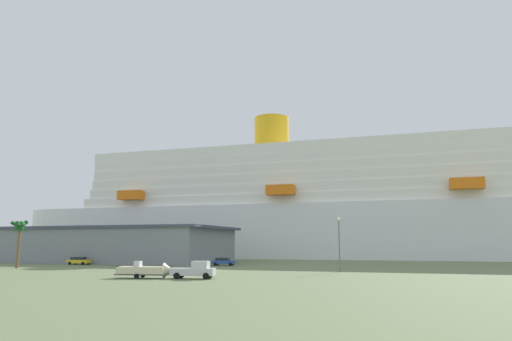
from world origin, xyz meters
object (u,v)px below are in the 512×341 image
pickup_truck (195,270)px  palm_tree (20,231)px  cruise_ship (378,210)px  street_lamp (339,236)px  parked_car_yellow_taxi (79,261)px  parked_car_green_wagon (138,260)px  small_boat_on_trailer (148,271)px  parked_car_blue_suv (224,261)px

pickup_truck → palm_tree: bearing=159.3°
cruise_ship → palm_tree: 95.44m
palm_tree → street_lamp: palm_tree is taller
pickup_truck → cruise_ship: bearing=74.4°
pickup_truck → palm_tree: 43.41m
parked_car_yellow_taxi → palm_tree: bearing=-99.2°
pickup_truck → parked_car_green_wagon: size_ratio=1.25×
small_boat_on_trailer → parked_car_green_wagon: small_boat_on_trailer is taller
cruise_ship → parked_car_yellow_taxi: bearing=-138.0°
pickup_truck → parked_car_green_wagon: pickup_truck is taller
parked_car_blue_suv → parked_car_yellow_taxi: size_ratio=1.02×
pickup_truck → parked_car_green_wagon: bearing=127.5°
street_lamp → parked_car_yellow_taxi: street_lamp is taller
parked_car_green_wagon → parked_car_yellow_taxi: size_ratio=0.98×
pickup_truck → parked_car_blue_suv: 34.27m
parked_car_blue_suv → parked_car_yellow_taxi: same height
pickup_truck → small_boat_on_trailer: pickup_truck is taller
street_lamp → parked_car_green_wagon: (-44.27, 16.99, -4.66)m
small_boat_on_trailer → parked_car_yellow_taxi: size_ratio=1.82×
cruise_ship → pickup_truck: (-23.85, -85.52, -13.21)m
street_lamp → pickup_truck: bearing=-132.1°
small_boat_on_trailer → parked_car_yellow_taxi: 44.12m
small_boat_on_trailer → street_lamp: bearing=40.1°
street_lamp → parked_car_blue_suv: 28.66m
parked_car_blue_suv → pickup_truck: bearing=-77.9°
parked_car_green_wagon → parked_car_blue_suv: bearing=-6.2°
small_boat_on_trailer → cruise_ship: bearing=70.8°
palm_tree → small_boat_on_trailer: bearing=-25.0°
street_lamp → parked_car_yellow_taxi: size_ratio=1.79×
small_boat_on_trailer → palm_tree: 38.06m
small_boat_on_trailer → parked_car_yellow_taxi: small_boat_on_trailer is taller
parked_car_blue_suv → street_lamp: bearing=-31.6°
small_boat_on_trailer → palm_tree: bearing=155.0°
cruise_ship → palm_tree: size_ratio=28.43×
cruise_ship → parked_car_yellow_taxi: size_ratio=51.91×
small_boat_on_trailer → street_lamp: street_lamp is taller
cruise_ship → street_lamp: 67.75m
small_boat_on_trailer → street_lamp: 30.48m
palm_tree → parked_car_green_wagon: (12.88, 20.49, -5.90)m
small_boat_on_trailer → parked_car_blue_suv: (-1.03, 34.22, -0.12)m
parked_car_blue_suv → parked_car_yellow_taxi: (-30.68, -3.54, 0.00)m
cruise_ship → pickup_truck: size_ratio=42.57×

